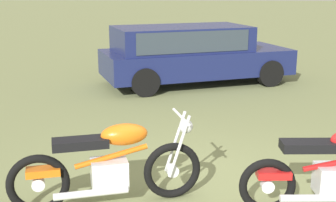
# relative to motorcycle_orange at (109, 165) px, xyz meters

# --- Properties ---
(ground_plane) EXTENTS (120.00, 120.00, 0.00)m
(ground_plane) POSITION_rel_motorcycle_orange_xyz_m (1.21, 0.32, -0.48)
(ground_plane) COLOR olive
(motorcycle_orange) EXTENTS (2.11, 0.92, 1.02)m
(motorcycle_orange) POSITION_rel_motorcycle_orange_xyz_m (0.00, 0.00, 0.00)
(motorcycle_orange) COLOR black
(motorcycle_orange) RESTS_ON ground
(motorcycle_red) EXTENTS (2.03, 0.64, 1.02)m
(motorcycle_red) POSITION_rel_motorcycle_orange_xyz_m (2.46, -0.06, -0.00)
(motorcycle_red) COLOR black
(motorcycle_red) RESTS_ON ground
(car_navy) EXTENTS (4.89, 3.36, 1.43)m
(car_navy) POSITION_rel_motorcycle_orange_xyz_m (0.89, 6.38, 0.35)
(car_navy) COLOR #161E4C
(car_navy) RESTS_ON ground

